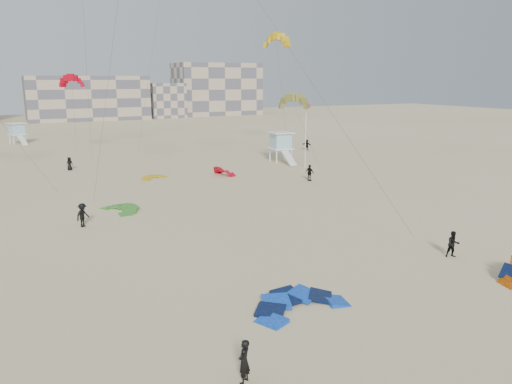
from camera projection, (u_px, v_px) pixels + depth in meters
name	position (u px, v px, depth m)	size (l,w,h in m)	color
ground	(291.00, 323.00, 23.50)	(320.00, 320.00, 0.00)	beige
kite_ground_blue	(299.00, 308.00, 25.09)	(4.69, 4.86, 0.92)	blue
kite_ground_green	(121.00, 211.00, 43.56)	(3.69, 3.89, 0.70)	#46A025
kite_ground_red_far	(224.00, 175.00, 59.67)	(3.07, 2.76, 1.69)	red
kite_ground_yellow	(154.00, 178.00, 57.61)	(2.88, 3.01, 0.51)	#D8A504
kitesurfer_main	(244.00, 361.00, 18.74)	(0.64, 0.42, 1.76)	black
kitesurfer_b	(453.00, 244.00, 32.06)	(0.84, 0.65, 1.72)	black
kitesurfer_c	(83.00, 215.00, 38.62)	(1.21, 0.70, 1.88)	black
kitesurfer_d	(310.00, 173.00, 56.08)	(1.08, 0.45, 1.85)	black
kitesurfer_e	(70.00, 164.00, 62.63)	(0.82, 0.53, 1.68)	black
kitesurfer_f	(307.00, 145.00, 80.04)	(1.64, 0.52, 1.77)	black
kite_fly_olive	(294.00, 103.00, 62.49)	(4.99, 10.06, 8.59)	olive
kite_fly_yellow	(276.00, 42.00, 74.90)	(5.74, 5.73, 17.23)	#D8A504
kite_fly_red	(72.00, 82.00, 70.62)	(4.84, 4.85, 11.13)	red
lifeguard_tower_near	(281.00, 147.00, 68.57)	(3.13, 5.76, 4.15)	white
lifeguard_tower_far	(17.00, 134.00, 87.38)	(3.32, 5.48, 3.73)	white
flagpole	(306.00, 134.00, 63.63)	(0.69, 0.11, 8.45)	white
condo_mid	(87.00, 98.00, 139.94)	(32.00, 16.00, 12.00)	tan
condo_east	(217.00, 89.00, 158.66)	(26.00, 14.00, 16.00)	tan
condo_fill_right	(166.00, 100.00, 148.00)	(10.00, 10.00, 10.00)	tan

